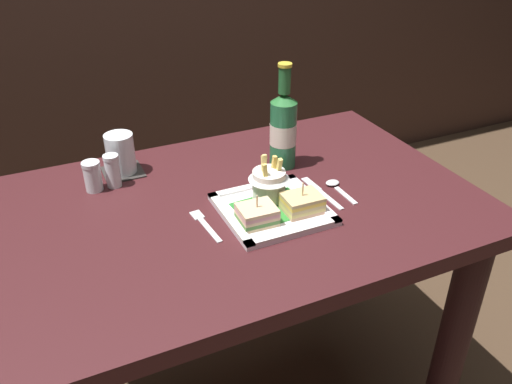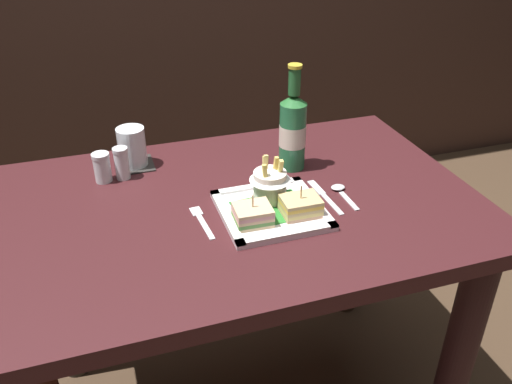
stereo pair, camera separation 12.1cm
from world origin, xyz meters
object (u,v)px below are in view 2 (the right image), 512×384
(dining_table, at_px, (242,251))
(pepper_shaker, at_px, (122,165))
(fries_cup, at_px, (270,181))
(beer_bottle, at_px, (293,130))
(square_plate, at_px, (271,210))
(spoon, at_px, (341,190))
(sandwich_half_right, at_px, (300,206))
(salt_shaker, at_px, (102,169))
(knife, at_px, (324,195))
(sandwich_half_left, at_px, (253,214))
(water_glass, at_px, (132,149))
(fork, at_px, (202,220))

(dining_table, bearing_deg, pepper_shaker, 141.55)
(fries_cup, distance_m, beer_bottle, 0.20)
(square_plate, bearing_deg, spoon, 10.27)
(sandwich_half_right, bearing_deg, square_plate, 146.58)
(beer_bottle, xyz_separation_m, salt_shaker, (-0.48, 0.08, -0.07))
(pepper_shaker, bearing_deg, knife, -28.16)
(sandwich_half_left, height_order, knife, sandwich_half_left)
(square_plate, relative_size, spoon, 1.97)
(sandwich_half_right, distance_m, salt_shaker, 0.51)
(sandwich_half_right, bearing_deg, spoon, 27.83)
(sandwich_half_left, height_order, sandwich_half_right, sandwich_half_right)
(dining_table, distance_m, salt_shaker, 0.41)
(sandwich_half_left, distance_m, knife, 0.22)
(fries_cup, height_order, water_glass, fries_cup)
(fork, relative_size, spoon, 1.18)
(beer_bottle, height_order, fork, beer_bottle)
(square_plate, height_order, salt_shaker, salt_shaker)
(sandwich_half_left, xyz_separation_m, salt_shaker, (-0.30, 0.31, 0.00))
(square_plate, distance_m, beer_bottle, 0.25)
(water_glass, relative_size, spoon, 0.89)
(beer_bottle, xyz_separation_m, knife, (0.02, -0.16, -0.11))
(spoon, height_order, salt_shaker, salt_shaker)
(beer_bottle, distance_m, salt_shaker, 0.49)
(sandwich_half_left, relative_size, water_glass, 0.80)
(fries_cup, xyz_separation_m, water_glass, (-0.28, 0.29, -0.01))
(knife, bearing_deg, beer_bottle, 96.87)
(square_plate, height_order, beer_bottle, beer_bottle)
(fork, bearing_deg, water_glass, 109.17)
(pepper_shaker, bearing_deg, salt_shaker, 180.00)
(water_glass, bearing_deg, knife, -35.91)
(dining_table, distance_m, beer_bottle, 0.33)
(fries_cup, distance_m, knife, 0.15)
(beer_bottle, relative_size, fork, 2.01)
(dining_table, distance_m, water_glass, 0.39)
(square_plate, distance_m, salt_shaker, 0.45)
(square_plate, height_order, fork, square_plate)
(sandwich_half_right, distance_m, fork, 0.22)
(dining_table, height_order, beer_bottle, beer_bottle)
(water_glass, height_order, knife, water_glass)
(salt_shaker, height_order, pepper_shaker, pepper_shaker)
(dining_table, distance_m, fries_cup, 0.22)
(water_glass, distance_m, knife, 0.52)
(water_glass, bearing_deg, square_plate, -51.05)
(sandwich_half_right, distance_m, pepper_shaker, 0.48)
(fries_cup, bearing_deg, dining_table, 154.28)
(sandwich_half_right, relative_size, water_glass, 0.84)
(fork, distance_m, salt_shaker, 0.32)
(fries_cup, bearing_deg, pepper_shaker, 143.73)
(knife, bearing_deg, pepper_shaker, 151.84)
(sandwich_half_left, bearing_deg, fork, 152.52)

